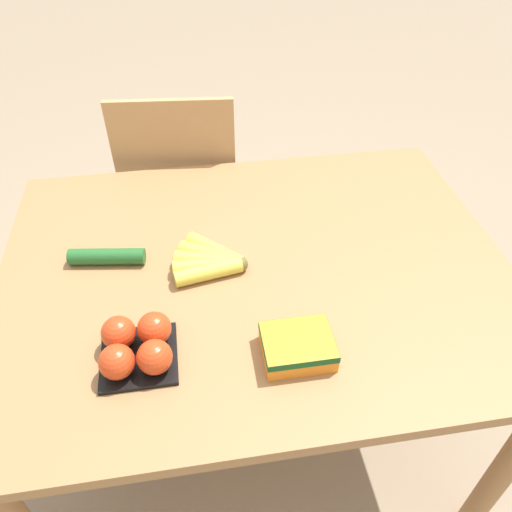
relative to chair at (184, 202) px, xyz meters
name	(u,v)px	position (x,y,z in m)	size (l,w,h in m)	color
ground_plane	(256,420)	(0.17, -0.65, -0.48)	(12.00, 12.00, 0.00)	gray
dining_table	(256,292)	(0.17, -0.65, 0.16)	(1.25, 0.96, 0.73)	#9E7044
chair	(184,202)	(0.00, 0.00, 0.00)	(0.46, 0.44, 0.93)	tan
banana_bunch	(211,261)	(0.06, -0.64, 0.27)	(0.18, 0.18, 0.04)	brown
tomato_pack	(137,346)	(-0.11, -0.89, 0.29)	(0.15, 0.15, 0.08)	black
carrot_bag	(298,345)	(0.21, -0.93, 0.28)	(0.14, 0.12, 0.05)	orange
cucumber_near	(107,257)	(-0.19, -0.58, 0.27)	(0.19, 0.07, 0.04)	#236028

